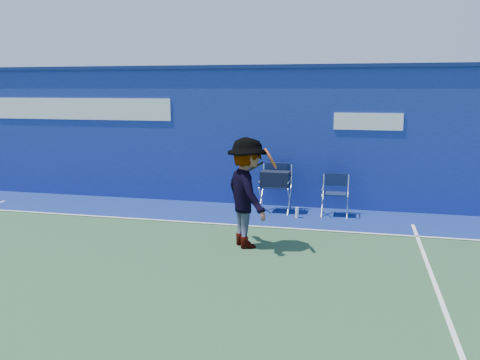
% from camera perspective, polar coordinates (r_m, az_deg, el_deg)
% --- Properties ---
extents(ground, '(80.00, 80.00, 0.00)m').
position_cam_1_polar(ground, '(7.30, -16.13, -10.87)').
color(ground, '#2A502E').
rests_on(ground, ground).
extents(stadium_wall, '(24.00, 0.50, 3.08)m').
position_cam_1_polar(stadium_wall, '(11.67, -3.95, 5.18)').
color(stadium_wall, navy).
rests_on(stadium_wall, ground).
extents(out_of_bounds_strip, '(24.00, 1.80, 0.01)m').
position_cam_1_polar(out_of_bounds_strip, '(10.88, -5.55, -3.48)').
color(out_of_bounds_strip, navy).
rests_on(out_of_bounds_strip, ground).
extents(court_lines, '(24.00, 12.00, 0.01)m').
position_cam_1_polar(court_lines, '(7.79, -13.96, -9.32)').
color(court_lines, white).
rests_on(court_lines, out_of_bounds_strip).
extents(directors_chair_left, '(0.60, 0.56, 1.01)m').
position_cam_1_polar(directors_chair_left, '(10.72, 4.00, -1.32)').
color(directors_chair_left, silver).
rests_on(directors_chair_left, ground).
extents(directors_chair_right, '(0.51, 0.45, 0.85)m').
position_cam_1_polar(directors_chair_right, '(10.59, 10.61, -2.54)').
color(directors_chair_right, silver).
rests_on(directors_chair_right, ground).
extents(water_bottle, '(0.07, 0.07, 0.22)m').
position_cam_1_polar(water_bottle, '(10.32, 6.42, -3.67)').
color(water_bottle, white).
rests_on(water_bottle, ground).
extents(tennis_player, '(1.21, 1.34, 1.80)m').
position_cam_1_polar(tennis_player, '(8.27, 0.81, -1.44)').
color(tennis_player, '#EA4738').
rests_on(tennis_player, ground).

